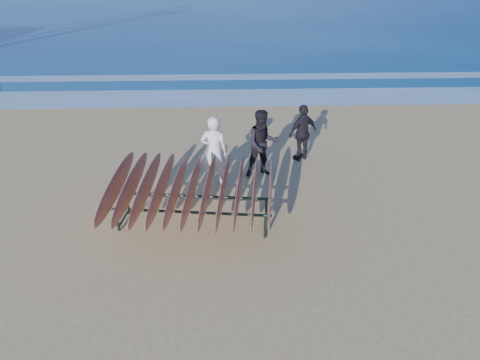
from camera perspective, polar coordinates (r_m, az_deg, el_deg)
The scene contains 8 objects.
ground at distance 8.38m, azimuth 0.21°, elevation -8.29°, with size 120.00×120.00×0.00m, color tan.
ocean at distance 62.03m, azimuth -2.05°, elevation 22.45°, with size 160.00×160.00×0.00m, color navy.
foam_near at distance 17.52m, azimuth -1.16°, elevation 10.93°, with size 160.00×160.00×0.00m, color white.
foam_far at distance 20.91m, azimuth -1.35°, elevation 13.57°, with size 160.00×160.00×0.00m, color white.
surfboard_rack at distance 8.53m, azimuth -6.42°, elevation -1.29°, with size 3.45×2.92×1.27m.
person_white at distance 10.14m, azimuth -3.49°, elevation 3.84°, with size 0.63×0.41×1.73m, color silver.
person_dark_a at distance 10.59m, azimuth 3.02°, elevation 4.83°, with size 0.83×0.65×1.71m, color black.
person_dark_b at distance 11.66m, azimuth 8.36°, elevation 6.25°, with size 0.91×0.38×1.55m, color black.
Camera 1 is at (-0.29, -6.84, 4.83)m, focal length 32.00 mm.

